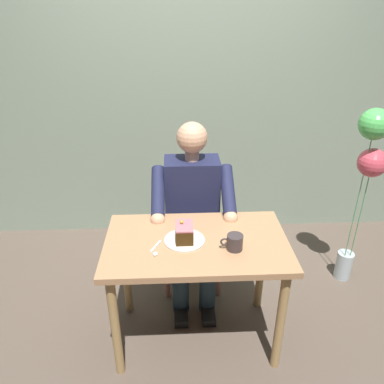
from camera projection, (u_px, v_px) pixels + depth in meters
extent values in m
plane|color=brown|center=(196.00, 334.00, 2.35)|extent=(14.00, 14.00, 0.00)
cube|color=gray|center=(187.00, 59.00, 2.88)|extent=(6.40, 0.12, 3.00)
cube|color=tan|center=(196.00, 243.00, 2.04)|extent=(1.01, 0.60, 0.04)
cylinder|color=tan|center=(281.00, 320.00, 2.00)|extent=(0.05, 0.05, 0.70)
cylinder|color=tan|center=(115.00, 326.00, 1.96)|extent=(0.05, 0.05, 0.70)
cylinder|color=tan|center=(261.00, 264.00, 2.43)|extent=(0.05, 0.05, 0.70)
cylinder|color=tan|center=(126.00, 268.00, 2.39)|extent=(0.05, 0.05, 0.70)
cube|color=tan|center=(192.00, 232.00, 2.65)|extent=(0.42, 0.42, 0.04)
cube|color=tan|center=(191.00, 190.00, 2.71)|extent=(0.38, 0.04, 0.45)
cylinder|color=tan|center=(219.00, 271.00, 2.59)|extent=(0.04, 0.04, 0.42)
cylinder|color=tan|center=(167.00, 272.00, 2.57)|extent=(0.04, 0.04, 0.42)
cylinder|color=tan|center=(214.00, 242.00, 2.91)|extent=(0.04, 0.04, 0.42)
cylinder|color=tan|center=(168.00, 243.00, 2.89)|extent=(0.04, 0.04, 0.42)
cube|color=#1E2141|center=(192.00, 197.00, 2.50)|extent=(0.36, 0.22, 0.55)
sphere|color=#DFA57F|center=(192.00, 138.00, 2.31)|extent=(0.20, 0.20, 0.20)
cylinder|color=#DFA57F|center=(192.00, 155.00, 2.36)|extent=(0.09, 0.09, 0.06)
cylinder|color=#1E2141|center=(228.00, 190.00, 2.33)|extent=(0.08, 0.33, 0.26)
sphere|color=#DFA57F|center=(231.00, 218.00, 2.23)|extent=(0.09, 0.09, 0.09)
cylinder|color=#1E2141|center=(158.00, 191.00, 2.31)|extent=(0.08, 0.33, 0.26)
sphere|color=#DFA57F|center=(158.00, 220.00, 2.22)|extent=(0.09, 0.09, 0.09)
cylinder|color=#23343F|center=(206.00, 243.00, 2.53)|extent=(0.13, 0.38, 0.14)
cylinder|color=#23343F|center=(180.00, 244.00, 2.52)|extent=(0.13, 0.38, 0.14)
cylinder|color=#23343F|center=(208.00, 286.00, 2.46)|extent=(0.11, 0.11, 0.40)
cube|color=black|center=(208.00, 312.00, 2.49)|extent=(0.09, 0.22, 0.05)
cylinder|color=#23343F|center=(181.00, 287.00, 2.46)|extent=(0.11, 0.11, 0.40)
cube|color=black|center=(181.00, 313.00, 2.48)|extent=(0.09, 0.22, 0.05)
cylinder|color=silver|center=(184.00, 240.00, 2.02)|extent=(0.22, 0.22, 0.01)
cube|color=#3B250D|center=(184.00, 233.00, 2.00)|extent=(0.09, 0.13, 0.08)
cube|color=#CA6E77|center=(184.00, 226.00, 1.98)|extent=(0.09, 0.13, 0.01)
sphere|color=gold|center=(182.00, 222.00, 1.99)|extent=(0.02, 0.02, 0.02)
cylinder|color=#3A3132|center=(235.00, 242.00, 1.94)|extent=(0.09, 0.09, 0.09)
torus|color=#3A3132|center=(224.00, 242.00, 1.94)|extent=(0.05, 0.01, 0.05)
cylinder|color=black|center=(235.00, 236.00, 1.92)|extent=(0.08, 0.08, 0.01)
cube|color=silver|center=(156.00, 246.00, 1.98)|extent=(0.06, 0.10, 0.01)
ellipsoid|color=silver|center=(155.00, 254.00, 1.91)|extent=(0.03, 0.04, 0.01)
cylinder|color=#B2C1C6|center=(344.00, 265.00, 2.81)|extent=(0.12, 0.12, 0.22)
sphere|color=#DF495A|center=(372.00, 163.00, 2.40)|extent=(0.19, 0.19, 0.19)
cylinder|color=#4C9956|center=(359.00, 218.00, 2.59)|extent=(0.01, 0.01, 0.64)
sphere|color=#53C85A|center=(375.00, 124.00, 2.28)|extent=(0.20, 0.20, 0.20)
cylinder|color=#4C9956|center=(357.00, 202.00, 2.53)|extent=(0.01, 0.01, 0.90)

